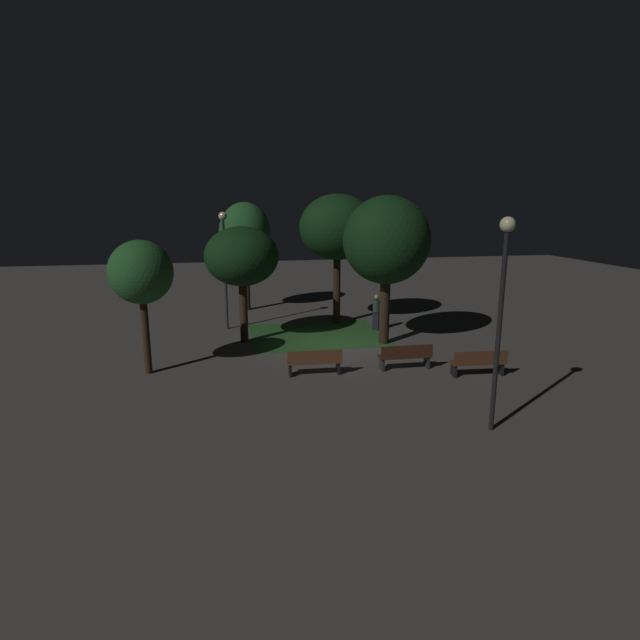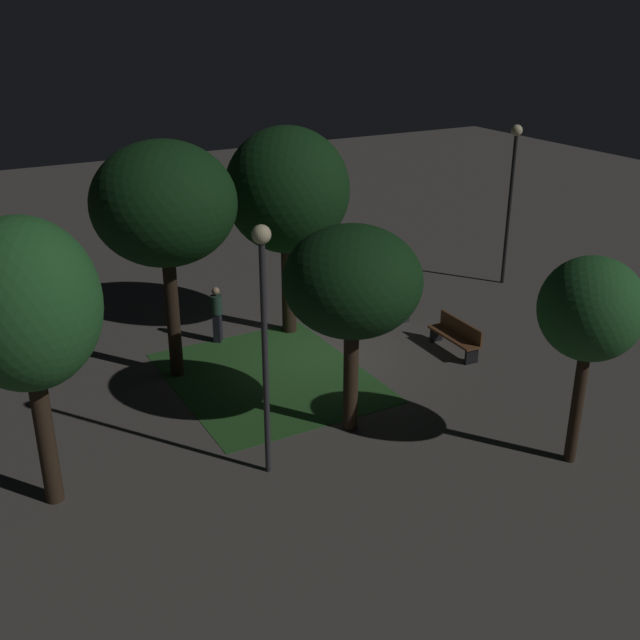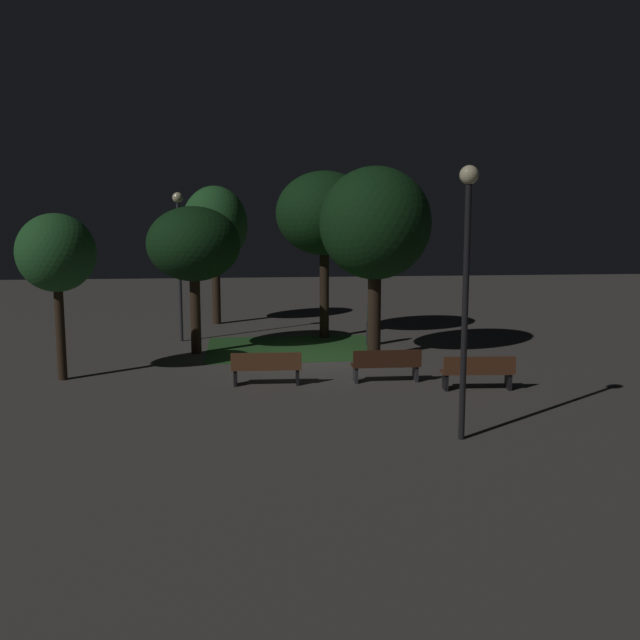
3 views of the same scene
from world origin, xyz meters
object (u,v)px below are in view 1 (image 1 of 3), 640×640
tree_lawn_side (245,234)px  pedestrian (376,312)px  tree_left_canopy (141,273)px  bench_near_trees (479,362)px  lamp_post_plaza_west (502,292)px  bench_back_row (314,361)px  tree_back_left (387,241)px  tree_back_right (337,228)px  bench_front_right (406,356)px  lamp_post_path_center (224,252)px  tree_tall_center (242,257)px

tree_lawn_side → pedestrian: bearing=-45.7°
tree_lawn_side → tree_left_canopy: bearing=-111.4°
bench_near_trees → lamp_post_plaza_west: size_ratio=0.35×
bench_back_row → tree_left_canopy: tree_left_canopy is taller
bench_near_trees → tree_back_left: tree_back_left is taller
tree_back_right → bench_back_row: bearing=-108.3°
bench_back_row → tree_back_right: tree_back_right is taller
bench_front_right → lamp_post_path_center: size_ratio=0.35×
tree_back_left → tree_back_right: bearing=106.3°
tree_lawn_side → tree_back_right: tree_back_right is taller
tree_left_canopy → tree_back_right: size_ratio=0.74×
tree_tall_center → lamp_post_plaza_west: lamp_post_plaza_west is taller
bench_front_right → lamp_post_path_center: bearing=130.3°
tree_back_left → tree_back_right: tree_back_right is taller
bench_back_row → pedestrian: size_ratio=1.13×
bench_back_row → pedestrian: 6.57m
tree_lawn_side → lamp_post_plaza_west: 16.60m
lamp_post_path_center → pedestrian: 7.13m
tree_lawn_side → lamp_post_path_center: (-1.09, -3.98, -0.53)m
bench_back_row → lamp_post_plaza_west: bearing=-53.3°
bench_front_right → bench_near_trees: 2.37m
bench_back_row → bench_front_right: bearing=-0.0°
tree_left_canopy → pedestrian: 10.33m
tree_lawn_side → bench_back_row: bearing=-81.5°
tree_lawn_side → tree_tall_center: bearing=-94.0°
tree_left_canopy → tree_back_right: (7.73, 5.80, 1.07)m
bench_front_right → tree_back_right: bearing=96.4°
bench_near_trees → lamp_post_path_center: lamp_post_path_center is taller
tree_lawn_side → pedestrian: 8.30m
tree_tall_center → lamp_post_path_center: 2.41m
tree_lawn_side → tree_tall_center: 6.34m
tree_left_canopy → tree_back_left: (8.82, 2.04, 0.75)m
tree_tall_center → tree_back_left: (5.50, -1.28, 0.64)m
bench_back_row → lamp_post_plaza_west: 6.76m
lamp_post_plaza_west → pedestrian: lamp_post_plaza_west is taller
tree_left_canopy → pedestrian: size_ratio=2.74×
tree_left_canopy → tree_tall_center: (3.32, 3.32, 0.10)m
tree_lawn_side → tree_back_left: (5.06, -7.58, 0.12)m
bench_front_right → lamp_post_plaza_west: 5.73m
tree_left_canopy → bench_back_row: bearing=-13.3°
tree_back_right → bench_near_trees: bearing=-70.5°
tree_lawn_side → tree_tall_center: (-0.44, -6.31, -0.52)m
bench_back_row → tree_lawn_side: tree_lawn_side is taller
lamp_post_path_center → bench_back_row: bearing=-68.5°
bench_back_row → tree_left_canopy: size_ratio=0.41×
tree_lawn_side → tree_left_canopy: tree_lawn_side is taller
tree_lawn_side → lamp_post_path_center: tree_lawn_side is taller
tree_left_canopy → tree_back_left: 9.09m
tree_left_canopy → lamp_post_path_center: (2.67, 5.64, 0.09)m
tree_back_left → tree_back_right: size_ratio=0.98×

